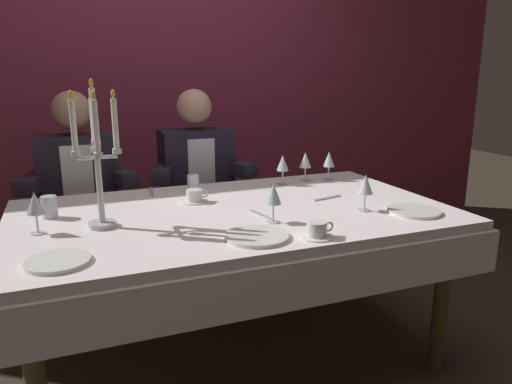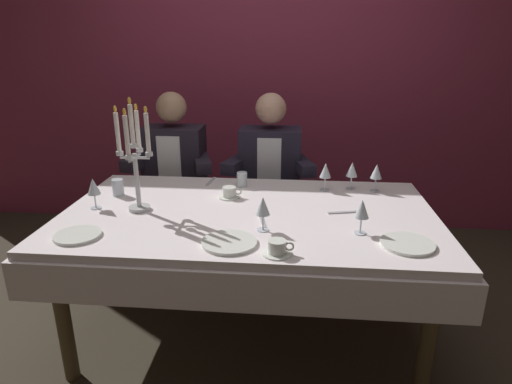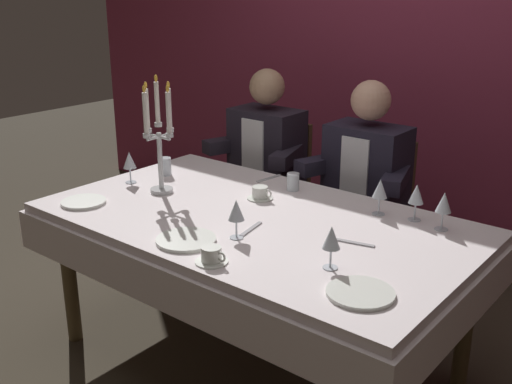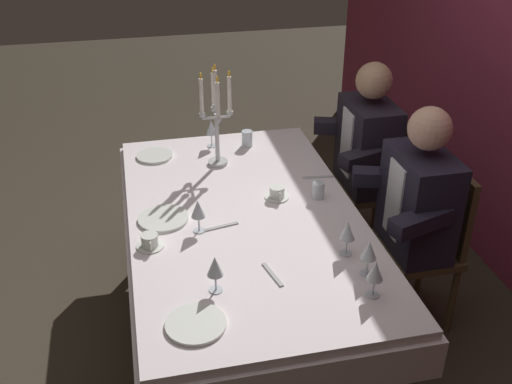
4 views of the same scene
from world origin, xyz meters
TOP-DOWN VIEW (x-y plane):
  - ground_plane at (0.00, 0.00)m, footprint 12.00×12.00m
  - dining_table at (0.00, 0.00)m, footprint 1.94×1.14m
  - candelabra at (-0.56, -0.04)m, footprint 0.19×0.19m
  - dinner_plate_0 at (-0.73, -0.38)m, footprint 0.21×0.21m
  - dinner_plate_1 at (-0.04, -0.39)m, footprint 0.24×0.24m
  - dinner_plate_2 at (0.72, -0.33)m, footprint 0.23×0.23m
  - wine_glass_0 at (0.56, 0.40)m, footprint 0.07×0.07m
  - wine_glass_1 at (0.70, 0.37)m, footprint 0.07×0.07m
  - wine_glass_2 at (0.41, 0.37)m, footprint 0.07×0.07m
  - wine_glass_3 at (0.53, -0.23)m, footprint 0.07×0.07m
  - wine_glass_4 at (0.09, -0.23)m, footprint 0.07×0.07m
  - wine_glass_5 at (-0.80, -0.03)m, footprint 0.07×0.07m
  - water_tumbler_0 at (-0.76, 0.17)m, footprint 0.06×0.06m
  - water_tumbler_1 at (-0.08, 0.40)m, footprint 0.06×0.06m
  - coffee_cup_0 at (-0.13, 0.19)m, footprint 0.13×0.12m
  - coffee_cup_1 at (0.17, -0.46)m, footprint 0.13×0.12m
  - spoon_0 at (-0.29, 0.46)m, footprint 0.04×0.17m
  - spoon_1 at (0.49, 0.02)m, footprint 0.17×0.06m
  - spoon_2 at (0.08, -0.13)m, footprint 0.05×0.17m
  - seated_diner_0 at (-0.63, 0.89)m, footprint 0.63×0.48m
  - seated_diner_1 at (0.06, 0.89)m, footprint 0.63×0.48m

SIDE VIEW (x-z plane):
  - ground_plane at x=0.00m, z-range 0.00..0.00m
  - dining_table at x=0.00m, z-range 0.25..0.99m
  - seated_diner_0 at x=-0.63m, z-range 0.12..1.36m
  - seated_diner_1 at x=0.06m, z-range 0.12..1.36m
  - spoon_0 at x=-0.29m, z-range 0.74..0.75m
  - spoon_1 at x=0.49m, z-range 0.74..0.75m
  - spoon_2 at x=0.08m, z-range 0.74..0.75m
  - dinner_plate_0 at x=-0.73m, z-range 0.74..0.75m
  - dinner_plate_1 at x=-0.04m, z-range 0.74..0.75m
  - dinner_plate_2 at x=0.72m, z-range 0.74..0.75m
  - coffee_cup_0 at x=-0.13m, z-range 0.74..0.80m
  - coffee_cup_1 at x=0.17m, z-range 0.74..0.80m
  - water_tumbler_1 at x=-0.08m, z-range 0.74..0.83m
  - water_tumbler_0 at x=-0.76m, z-range 0.74..0.83m
  - wine_glass_0 at x=0.56m, z-range 0.77..0.94m
  - wine_glass_3 at x=0.53m, z-range 0.77..0.94m
  - wine_glass_4 at x=0.09m, z-range 0.77..0.94m
  - wine_glass_1 at x=0.70m, z-range 0.77..0.94m
  - wine_glass_2 at x=0.41m, z-range 0.77..0.94m
  - wine_glass_5 at x=-0.80m, z-range 0.77..0.94m
  - candelabra at x=-0.56m, z-range 0.72..1.30m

